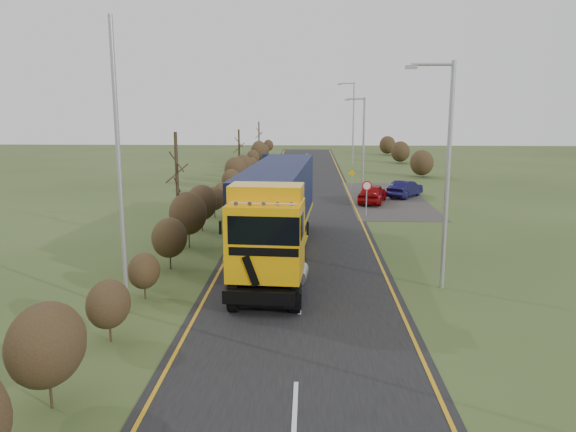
# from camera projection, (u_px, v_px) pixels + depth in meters

# --- Properties ---
(ground) EXTENTS (160.00, 160.00, 0.00)m
(ground) POSITION_uv_depth(u_px,v_px,m) (301.00, 271.00, 25.50)
(ground) COLOR #35451D
(ground) RESTS_ON ground
(road) EXTENTS (8.00, 120.00, 0.02)m
(road) POSITION_uv_depth(u_px,v_px,m) (304.00, 224.00, 35.29)
(road) COLOR black
(road) RESTS_ON ground
(layby) EXTENTS (6.00, 18.00, 0.02)m
(layby) POSITION_uv_depth(u_px,v_px,m) (386.00, 199.00, 44.86)
(layby) COLOR #312D2B
(layby) RESTS_ON ground
(lane_markings) EXTENTS (7.52, 116.00, 0.01)m
(lane_markings) POSITION_uv_depth(u_px,v_px,m) (304.00, 225.00, 34.99)
(lane_markings) COLOR #BF8712
(lane_markings) RESTS_ON road
(hedgerow) EXTENTS (2.24, 102.04, 6.05)m
(hedgerow) POSITION_uv_depth(u_px,v_px,m) (202.00, 204.00, 33.14)
(hedgerow) COLOR #2F2215
(hedgerow) RESTS_ON ground
(lorry) EXTENTS (3.65, 16.39, 4.52)m
(lorry) POSITION_uv_depth(u_px,v_px,m) (276.00, 206.00, 27.16)
(lorry) COLOR black
(lorry) RESTS_ON ground
(car_red_hatchback) EXTENTS (2.87, 4.72, 1.50)m
(car_red_hatchback) POSITION_uv_depth(u_px,v_px,m) (372.00, 193.00, 42.85)
(car_red_hatchback) COLOR #8D0708
(car_red_hatchback) RESTS_ON ground
(car_blue_sedan) EXTENTS (3.46, 4.23, 1.36)m
(car_blue_sedan) POSITION_uv_depth(u_px,v_px,m) (405.00, 189.00, 45.58)
(car_blue_sedan) COLOR black
(car_blue_sedan) RESTS_ON ground
(streetlight_near) EXTENTS (1.93, 0.18, 9.07)m
(streetlight_near) POSITION_uv_depth(u_px,v_px,m) (445.00, 167.00, 22.13)
(streetlight_near) COLOR #999B9E
(streetlight_near) RESTS_ON ground
(streetlight_mid) EXTENTS (1.71, 0.18, 8.00)m
(streetlight_mid) POSITION_uv_depth(u_px,v_px,m) (362.00, 142.00, 45.99)
(streetlight_mid) COLOR #999B9E
(streetlight_mid) RESTS_ON ground
(streetlight_far) EXTENTS (2.14, 0.20, 10.13)m
(streetlight_far) POSITION_uv_depth(u_px,v_px,m) (352.00, 119.00, 69.73)
(streetlight_far) COLOR #999B9E
(streetlight_far) RESTS_ON ground
(left_pole) EXTENTS (0.16, 0.16, 10.34)m
(left_pole) POSITION_uv_depth(u_px,v_px,m) (119.00, 171.00, 19.42)
(left_pole) COLOR #999B9E
(left_pole) RESTS_ON ground
(speed_sign) EXTENTS (0.66, 0.10, 2.40)m
(speed_sign) POSITION_uv_depth(u_px,v_px,m) (367.00, 191.00, 37.68)
(speed_sign) COLOR #999B9E
(speed_sign) RESTS_ON ground
(warning_board) EXTENTS (0.63, 0.11, 1.64)m
(warning_board) POSITION_uv_depth(u_px,v_px,m) (352.00, 177.00, 50.78)
(warning_board) COLOR #999B9E
(warning_board) RESTS_ON ground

